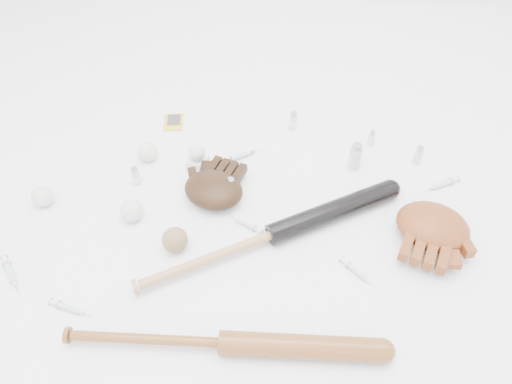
# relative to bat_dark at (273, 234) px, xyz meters

# --- Properties ---
(bat_dark) EXTENTS (0.83, 0.51, 0.07)m
(bat_dark) POSITION_rel_bat_dark_xyz_m (0.00, 0.00, 0.00)
(bat_dark) COLOR black
(bat_dark) RESTS_ON ground
(bat_wood) EXTENTS (0.86, 0.08, 0.06)m
(bat_wood) POSITION_rel_bat_dark_xyz_m (-0.11, -0.36, -0.00)
(bat_wood) COLOR brown
(bat_wood) RESTS_ON ground
(glove_dark) EXTENTS (0.30, 0.30, 0.08)m
(glove_dark) POSITION_rel_bat_dark_xyz_m (-0.20, 0.16, 0.01)
(glove_dark) COLOR black
(glove_dark) RESTS_ON ground
(glove_tan) EXTENTS (0.34, 0.34, 0.10)m
(glove_tan) POSITION_rel_bat_dark_xyz_m (0.48, 0.05, 0.01)
(glove_tan) COLOR brown
(glove_tan) RESTS_ON ground
(trading_card) EXTENTS (0.09, 0.11, 0.01)m
(trading_card) POSITION_rel_bat_dark_xyz_m (-0.41, 0.54, -0.03)
(trading_card) COLOR gold
(trading_card) RESTS_ON ground
(pedestal) EXTENTS (0.08, 0.08, 0.04)m
(pedestal) POSITION_rel_bat_dark_xyz_m (-0.28, 0.31, -0.02)
(pedestal) COLOR white
(pedestal) RESTS_ON ground
(baseball_on_pedestal) EXTENTS (0.06, 0.06, 0.06)m
(baseball_on_pedestal) POSITION_rel_bat_dark_xyz_m (-0.28, 0.31, 0.03)
(baseball_on_pedestal) COLOR silver
(baseball_on_pedestal) RESTS_ON pedestal
(baseball_left) EXTENTS (0.07, 0.07, 0.07)m
(baseball_left) POSITION_rel_bat_dark_xyz_m (-0.75, 0.10, 0.00)
(baseball_left) COLOR silver
(baseball_left) RESTS_ON ground
(baseball_upper) EXTENTS (0.07, 0.07, 0.07)m
(baseball_upper) POSITION_rel_bat_dark_xyz_m (-0.46, 0.34, 0.00)
(baseball_upper) COLOR silver
(baseball_upper) RESTS_ON ground
(baseball_mid) EXTENTS (0.07, 0.07, 0.07)m
(baseball_mid) POSITION_rel_bat_dark_xyz_m (-0.45, 0.06, 0.00)
(baseball_mid) COLOR silver
(baseball_mid) RESTS_ON ground
(baseball_aged) EXTENTS (0.08, 0.08, 0.08)m
(baseball_aged) POSITION_rel_bat_dark_xyz_m (-0.29, -0.04, 0.01)
(baseball_aged) COLOR olive
(baseball_aged) RESTS_ON ground
(syringe_0) EXTENTS (0.15, 0.06, 0.02)m
(syringe_0) POSITION_rel_bat_dark_xyz_m (-0.55, -0.27, -0.02)
(syringe_0) COLOR #ADBCC6
(syringe_0) RESTS_ON ground
(syringe_1) EXTENTS (0.13, 0.09, 0.02)m
(syringe_1) POSITION_rel_bat_dark_xyz_m (-0.09, 0.05, -0.03)
(syringe_1) COLOR #ADBCC6
(syringe_1) RESTS_ON ground
(syringe_2) EXTENTS (0.16, 0.11, 0.02)m
(syringe_2) POSITION_rel_bat_dark_xyz_m (-0.13, 0.36, -0.02)
(syringe_2) COLOR #ADBCC6
(syringe_2) RESTS_ON ground
(syringe_3) EXTENTS (0.13, 0.12, 0.02)m
(syringe_3) POSITION_rel_bat_dark_xyz_m (0.25, -0.10, -0.02)
(syringe_3) COLOR #ADBCC6
(syringe_3) RESTS_ON ground
(syringe_4) EXTENTS (0.16, 0.10, 0.02)m
(syringe_4) POSITION_rel_bat_dark_xyz_m (0.56, 0.27, -0.02)
(syringe_4) COLOR #ADBCC6
(syringe_4) RESTS_ON ground
(syringe_5) EXTENTS (0.12, 0.15, 0.02)m
(syringe_5) POSITION_rel_bat_dark_xyz_m (-0.75, -0.18, -0.02)
(syringe_5) COLOR #ADBCC6
(syringe_5) RESTS_ON ground
(vial_0) EXTENTS (0.03, 0.03, 0.07)m
(vial_0) POSITION_rel_bat_dark_xyz_m (0.49, 0.38, 0.00)
(vial_0) COLOR silver
(vial_0) RESTS_ON ground
(vial_1) EXTENTS (0.03, 0.03, 0.07)m
(vial_1) POSITION_rel_bat_dark_xyz_m (0.05, 0.54, 0.00)
(vial_1) COLOR silver
(vial_1) RESTS_ON ground
(vial_2) EXTENTS (0.03, 0.03, 0.08)m
(vial_2) POSITION_rel_bat_dark_xyz_m (-0.15, 0.18, 0.00)
(vial_2) COLOR silver
(vial_2) RESTS_ON ground
(vial_3) EXTENTS (0.04, 0.04, 0.10)m
(vial_3) POSITION_rel_bat_dark_xyz_m (0.27, 0.35, 0.02)
(vial_3) COLOR silver
(vial_3) RESTS_ON ground
(vial_4) EXTENTS (0.03, 0.03, 0.07)m
(vial_4) POSITION_rel_bat_dark_xyz_m (-0.47, 0.22, 0.00)
(vial_4) COLOR silver
(vial_4) RESTS_ON ground
(vial_5) EXTENTS (0.02, 0.02, 0.06)m
(vial_5) POSITION_rel_bat_dark_xyz_m (0.34, 0.47, -0.00)
(vial_5) COLOR silver
(vial_5) RESTS_ON ground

